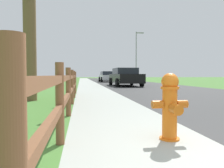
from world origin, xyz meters
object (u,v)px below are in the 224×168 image
(parked_car_silver, at_px, (108,76))
(street_lamp, at_px, (137,52))
(fire_hydrant, at_px, (170,105))
(parked_suv_black, at_px, (125,77))
(parked_car_beige, at_px, (106,76))

(parked_car_silver, relative_size, street_lamp, 0.65)
(street_lamp, bearing_deg, parked_car_silver, -151.80)
(fire_hydrant, height_order, parked_suv_black, parked_suv_black)
(fire_hydrant, distance_m, parked_car_silver, 25.44)
(parked_suv_black, relative_size, street_lamp, 0.68)
(parked_car_silver, xyz_separation_m, parked_car_beige, (0.70, 8.37, 0.02))
(fire_hydrant, relative_size, parked_car_beige, 0.20)
(fire_hydrant, bearing_deg, parked_car_silver, 84.67)
(parked_car_beige, bearing_deg, parked_car_silver, -94.81)
(parked_car_silver, distance_m, street_lamp, 6.20)
(parked_car_beige, bearing_deg, fire_hydrant, -95.20)
(fire_hydrant, height_order, parked_car_beige, parked_car_beige)
(parked_car_beige, bearing_deg, street_lamp, -57.27)
(parked_suv_black, distance_m, street_lamp, 14.25)
(fire_hydrant, distance_m, parked_car_beige, 33.84)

